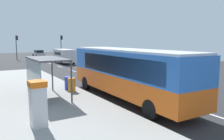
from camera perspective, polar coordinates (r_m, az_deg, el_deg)
ground_plane at (r=28.00m, az=-10.53°, el=-0.25°), size 56.00×92.00×0.04m
sidewalk_platform at (r=14.84m, az=-17.33°, el=-7.05°), size 6.20×30.00×0.18m
lane_stripe_seg_1 at (r=15.31m, az=10.83°, el=-6.70°), size 0.16×2.20×0.01m
lane_stripe_seg_2 at (r=19.22m, az=0.80°, el=-3.64°), size 0.16×2.20×0.01m
lane_stripe_seg_3 at (r=23.54m, az=-5.65°, el=-1.58°), size 0.16×2.20×0.01m
lane_stripe_seg_4 at (r=28.09m, az=-10.06°, el=-0.16°), size 0.16×2.20×0.01m
lane_stripe_seg_5 at (r=32.77m, az=-13.22°, el=0.85°), size 0.16×2.20×0.01m
lane_stripe_seg_6 at (r=37.53m, az=-15.59°, el=1.61°), size 0.16×2.20×0.01m
lane_stripe_seg_7 at (r=42.35m, az=-17.42°, el=2.20°), size 0.16×2.20×0.01m
bus at (r=14.12m, az=3.79°, el=-0.20°), size 2.71×11.05×3.21m
white_van at (r=36.87m, az=-12.24°, el=3.70°), size 2.05×5.21×2.30m
sedan_near at (r=53.88m, az=-18.26°, el=4.10°), size 1.98×4.47×1.52m
ticket_machine at (r=9.80m, az=-18.40°, el=-8.10°), size 0.66×0.76×1.94m
recycling_bin_orange at (r=15.95m, az=-10.28°, el=-3.72°), size 0.52×0.52×0.95m
recycling_bin_blue at (r=16.60m, az=-11.14°, el=-3.30°), size 0.52×0.52×0.95m
traffic_light_near_side at (r=48.18m, az=-12.82°, el=6.78°), size 0.49×0.28×4.79m
traffic_light_far_side at (r=46.98m, az=-23.19°, el=6.27°), size 0.49×0.28×4.70m
bus_shelter at (r=14.27m, az=-17.49°, el=0.58°), size 1.80×4.00×2.50m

